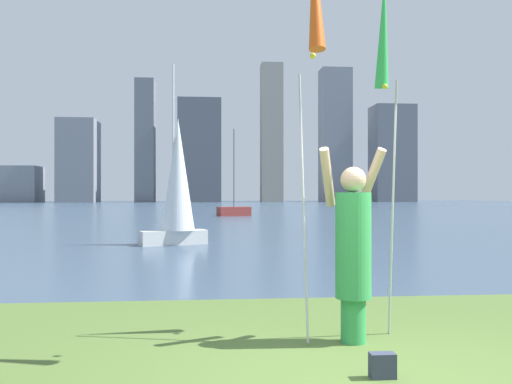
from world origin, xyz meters
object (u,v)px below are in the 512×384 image
object	(u,v)px
kite_flag_right	(384,38)
sailboat_2	(177,183)
bag	(382,366)
sailboat_5	(234,211)
kite_flag_left	(314,2)
person	(353,246)

from	to	relation	value
kite_flag_right	sailboat_2	world-z (taller)	sailboat_2
kite_flag_right	bag	size ratio (longest dim) A/B	19.15
sailboat_5	kite_flag_left	bearing A→B (deg)	-91.94
kite_flag_left	sailboat_5	size ratio (longest dim) A/B	0.68
kite_flag_right	sailboat_2	size ratio (longest dim) A/B	0.74
person	bag	xyz separation A→B (m)	(-0.06, -1.14, -0.90)
kite_flag_left	kite_flag_right	bearing A→B (deg)	42.14
kite_flag_right	bag	distance (m)	3.64
kite_flag_left	kite_flag_right	world-z (taller)	kite_flag_left
person	sailboat_2	xyz separation A→B (m)	(-2.30, 11.51, 0.88)
kite_flag_left	sailboat_5	distance (m)	33.65
person	sailboat_5	bearing A→B (deg)	75.44
sailboat_5	sailboat_2	bearing A→B (deg)	-97.78
kite_flag_left	sailboat_5	world-z (taller)	sailboat_5
person	sailboat_2	bearing A→B (deg)	87.87
bag	sailboat_5	xyz separation A→B (m)	(0.71, 34.23, 0.26)
person	kite_flag_left	distance (m)	2.48
bag	kite_flag_right	bearing A→B (deg)	71.39
kite_flag_left	sailboat_2	distance (m)	12.14
bag	sailboat_2	size ratio (longest dim) A/B	0.04
sailboat_2	sailboat_5	bearing A→B (deg)	82.22
person	kite_flag_left	xyz separation A→B (m)	(-0.49, -0.40, 2.40)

